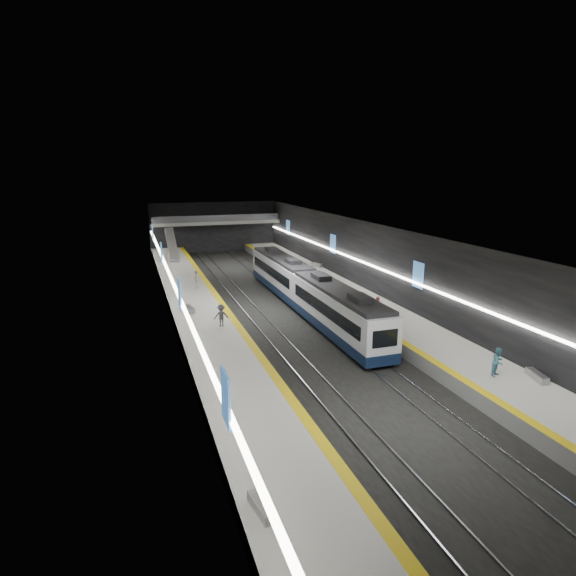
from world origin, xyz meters
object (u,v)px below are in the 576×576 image
object	(u,v)px
bench_left_far	(189,309)
passenger_right_a	(378,308)
train	(306,288)
escalator	(172,245)
passenger_left_a	(196,279)
passenger_left_b	(221,316)
passenger_right_b	(498,362)
bench_right_far	(317,265)
bench_left_near	(261,507)
bench_right_near	(537,376)

from	to	relation	value
bench_left_far	passenger_right_a	xyz separation A→B (m)	(14.74, -7.05, 0.73)
train	escalator	xyz separation A→B (m)	(-10.00, 26.76, 0.70)
escalator	passenger_left_a	world-z (taller)	escalator
escalator	passenger_left_b	bearing A→B (deg)	-88.37
escalator	bench_left_far	world-z (taller)	escalator
passenger_right_b	passenger_left_b	world-z (taller)	passenger_left_b
bench_right_far	passenger_left_b	bearing A→B (deg)	-148.20
bench_left_near	bench_left_far	size ratio (longest dim) A/B	0.91
passenger_right_a	passenger_right_b	world-z (taller)	passenger_right_a
passenger_right_a	bench_left_far	bearing A→B (deg)	80.29
escalator	passenger_left_b	size ratio (longest dim) A/B	4.47
bench_left_near	passenger_right_b	size ratio (longest dim) A/B	0.95
train	bench_left_near	xyz separation A→B (m)	(-11.69, -26.73, -0.99)
passenger_right_a	passenger_left_a	size ratio (longest dim) A/B	1.00
bench_right_near	bench_right_far	size ratio (longest dim) A/B	0.96
passenger_right_a	passenger_right_b	size ratio (longest dim) A/B	1.07
escalator	bench_right_far	bearing A→B (deg)	-35.48
bench_left_far	passenger_right_a	size ratio (longest dim) A/B	0.98
bench_left_far	bench_right_far	bearing A→B (deg)	31.15
bench_left_far	passenger_left_a	bearing A→B (deg)	69.44
escalator	passenger_right_b	distance (m)	48.87
escalator	passenger_right_b	size ratio (longest dim) A/B	4.49
escalator	passenger_left_b	xyz separation A→B (m)	(0.91, -31.89, -1.00)
train	bench_left_near	world-z (taller)	train
escalator	passenger_right_a	size ratio (longest dim) A/B	4.19
train	passenger_left_a	xyz separation A→B (m)	(-9.21, 8.06, -0.24)
bench_left_far	passenger_right_b	size ratio (longest dim) A/B	1.05
bench_right_far	bench_right_near	bearing A→B (deg)	-109.06
escalator	bench_left_far	bearing A→B (deg)	-92.13
bench_left_far	passenger_right_b	bearing A→B (deg)	-58.86
train	bench_left_far	size ratio (longest dim) A/B	16.10
train	bench_right_far	size ratio (longest dim) A/B	16.33
bench_right_near	bench_right_far	bearing A→B (deg)	104.05
bench_left_near	bench_left_far	xyz separation A→B (m)	(0.69, 26.54, 0.02)
escalator	passenger_right_b	bearing A→B (deg)	-72.02
train	bench_left_far	world-z (taller)	train
bench_left_near	passenger_left_a	xyz separation A→B (m)	(2.48, 34.79, 0.75)
train	bench_left_near	bearing A→B (deg)	-113.63
bench_left_near	bench_right_far	bearing A→B (deg)	57.35
train	bench_right_near	xyz separation A→B (m)	(7.00, -20.88, -0.98)
passenger_left_b	passenger_left_a	bearing A→B (deg)	-87.29
bench_right_far	passenger_left_a	distance (m)	17.52
passenger_right_a	passenger_left_a	distance (m)	20.04
passenger_left_a	train	bearing A→B (deg)	63.62
bench_right_near	passenger_right_b	bearing A→B (deg)	162.65
train	passenger_left_b	bearing A→B (deg)	-150.57
bench_right_near	passenger_right_a	bearing A→B (deg)	117.48
train	bench_left_far	distance (m)	11.05
bench_left_near	passenger_left_a	bearing A→B (deg)	77.59
bench_left_far	passenger_right_b	distance (m)	25.31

